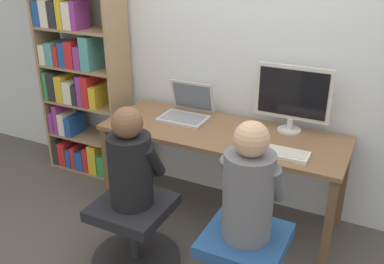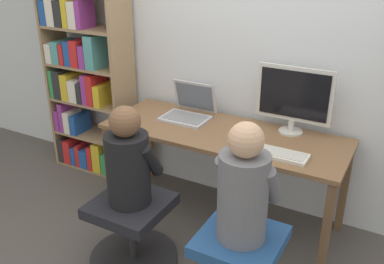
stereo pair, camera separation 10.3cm
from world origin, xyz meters
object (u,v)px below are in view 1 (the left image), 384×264
Objects in this scene: laptop at (186,111)px; person_at_laptop at (130,162)px; desktop_monitor at (292,97)px; bookshelf at (76,74)px; person_at_monitor at (249,187)px; office_chair_right at (134,232)px; keyboard at (277,152)px.

laptop is 0.81m from person_at_laptop.
bookshelf reaches higher than desktop_monitor.
bookshelf reaches higher than person_at_laptop.
laptop is 1.12m from person_at_monitor.
person_at_monitor is at bearing 1.18° from office_chair_right.
desktop_monitor reaches higher than keyboard.
desktop_monitor is at bearing 91.49° from person_at_monitor.
person_at_monitor is (0.02, -0.90, -0.21)m from desktop_monitor.
bookshelf is (-1.83, -0.05, -0.07)m from desktop_monitor.
desktop_monitor is 1.83m from bookshelf.
desktop_monitor is 1.18m from person_at_laptop.
laptop is 0.83m from keyboard.
bookshelf is at bearing 155.27° from person_at_monitor.
bookshelf is at bearing -178.42° from desktop_monitor.
desktop_monitor is at bearing 93.57° from keyboard.
person_at_monitor is 2.04m from bookshelf.
person_at_laptop is (0.05, -0.81, -0.03)m from laptop.
keyboard is 0.52m from person_at_monitor.
person_at_laptop is (-0.73, -0.53, 0.01)m from keyboard.
desktop_monitor is 0.45m from keyboard.
person_at_monitor reaches higher than office_chair_right.
person_at_laptop reaches higher than laptop.
bookshelf reaches higher than office_chair_right.
person_at_monitor reaches higher than keyboard.
keyboard is at bearing -19.72° from laptop.
laptop is 0.60× the size of office_chair_right.
office_chair_right is (-0.73, -0.54, -0.49)m from keyboard.
office_chair_right is (0.05, -0.82, -0.53)m from laptop.
laptop is 1.08m from bookshelf.
person_at_laptop is at bearing 90.00° from office_chair_right.
office_chair_right is (-0.71, -0.92, -0.73)m from desktop_monitor.
office_chair_right is 1.56m from bookshelf.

